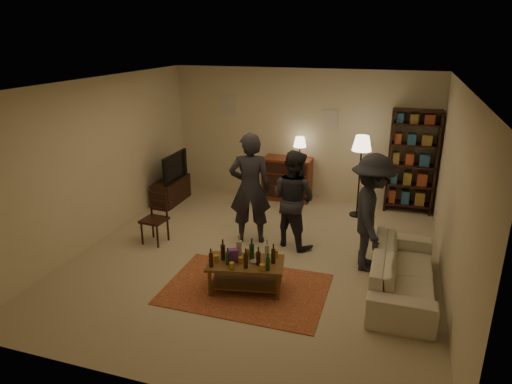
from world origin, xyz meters
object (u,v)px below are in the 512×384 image
at_px(tv_stand, 171,184).
at_px(person_by_sofa, 372,213).
at_px(person_right, 293,199).
at_px(dresser, 287,178).
at_px(bookshelf, 412,161).
at_px(dining_chair, 156,216).
at_px(sofa, 403,272).
at_px(person_left, 250,189).
at_px(floor_lamp, 362,149).
at_px(coffee_table, 245,265).

distance_m(tv_stand, person_by_sofa, 4.48).
bearing_deg(person_right, tv_stand, 1.63).
xyz_separation_m(dresser, bookshelf, (2.44, 0.07, 0.56)).
height_order(dining_chair, sofa, dining_chair).
xyz_separation_m(tv_stand, person_right, (2.87, -1.20, 0.43)).
bearing_deg(person_right, person_left, 30.41).
height_order(bookshelf, sofa, bookshelf).
bearing_deg(sofa, floor_lamp, 18.43).
xyz_separation_m(person_left, person_right, (0.72, 0.08, -0.13)).
bearing_deg(person_right, sofa, 174.97).
bearing_deg(person_right, person_by_sofa, -174.29).
relative_size(sofa, person_by_sofa, 1.18).
bearing_deg(floor_lamp, person_left, -133.42).
bearing_deg(tv_stand, person_by_sofa, -21.48).
distance_m(dresser, person_by_sofa, 3.20).
distance_m(tv_stand, sofa, 5.14).
bearing_deg(tv_stand, sofa, -25.34).
distance_m(floor_lamp, sofa, 2.95).
height_order(bookshelf, person_right, bookshelf).
height_order(coffee_table, person_right, person_right).
distance_m(coffee_table, floor_lamp, 3.55).
relative_size(coffee_table, bookshelf, 0.56).
bearing_deg(person_by_sofa, bookshelf, -19.18).
height_order(person_left, person_by_sofa, person_left).
height_order(coffee_table, person_by_sofa, person_by_sofa).
relative_size(coffee_table, person_by_sofa, 0.64).
xyz_separation_m(bookshelf, person_left, (-2.53, -2.26, -0.10)).
xyz_separation_m(tv_stand, dresser, (2.25, 0.91, 0.09)).
bearing_deg(tv_stand, bookshelf, 11.80).
bearing_deg(sofa, person_left, 69.68).
bearing_deg(person_left, person_by_sofa, 152.66).
xyz_separation_m(dresser, floor_lamp, (1.52, -0.49, 0.85)).
distance_m(floor_lamp, person_by_sofa, 2.14).
bearing_deg(sofa, dining_chair, 84.08).
distance_m(coffee_table, sofa, 2.14).
distance_m(dining_chair, floor_lamp, 3.92).
xyz_separation_m(dining_chair, floor_lamp, (3.11, 2.21, 0.87)).
bearing_deg(person_left, bookshelf, -155.58).
relative_size(coffee_table, person_right, 0.69).
height_order(coffee_table, tv_stand, tv_stand).
bearing_deg(floor_lamp, person_right, -118.84).
distance_m(person_left, person_by_sofa, 2.02).
xyz_separation_m(floor_lamp, person_left, (-1.61, -1.70, -0.39)).
xyz_separation_m(dining_chair, sofa, (3.99, -0.41, -0.15)).
bearing_deg(coffee_table, person_right, 80.02).
xyz_separation_m(dresser, person_by_sofa, (1.89, -2.54, 0.41)).
distance_m(tv_stand, floor_lamp, 3.91).
distance_m(sofa, person_by_sofa, 0.95).
bearing_deg(coffee_table, person_by_sofa, 36.78).
xyz_separation_m(coffee_table, dining_chair, (-1.94, 1.00, 0.07)).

